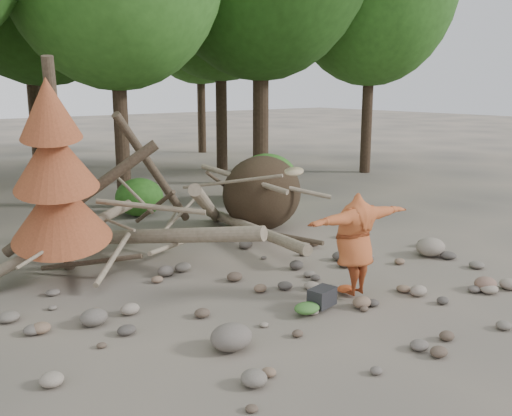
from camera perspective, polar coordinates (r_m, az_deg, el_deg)
ground at (r=10.55m, az=4.45°, el=-8.94°), size 120.00×120.00×0.00m
deadfall_pile at (r=14.66m, az=-0.99°, el=1.04°), size 8.55×5.24×3.30m
dead_conifer at (r=11.27m, az=-19.35°, el=2.91°), size 2.06×2.16×4.35m
bush_mid at (r=17.07m, az=-11.58°, el=1.07°), size 1.40×1.40×1.12m
bush_right at (r=18.64m, az=1.10°, el=3.01°), size 2.00×2.00×1.60m
frisbee_thrower at (r=10.38m, az=9.87°, el=-3.53°), size 3.26×1.03×2.54m
backpack at (r=10.05m, az=6.61°, el=-9.14°), size 0.52×0.40×0.32m
cloth_green at (r=9.76m, az=5.11°, el=-10.21°), size 0.46×0.39×0.17m
cloth_orange at (r=10.77m, az=8.93°, el=-8.24°), size 0.35×0.28×0.13m
boulder_front_left at (r=8.56m, az=-2.49°, el=-12.77°), size 0.64×0.57×0.38m
boulder_front_right at (r=11.66m, az=21.97°, el=-7.04°), size 0.44×0.40×0.26m
boulder_mid_right at (r=13.51m, az=17.06°, el=-3.75°), size 0.69×0.62×0.41m
boulder_mid_left at (r=9.72m, az=-15.92°, el=-10.47°), size 0.45×0.40×0.27m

